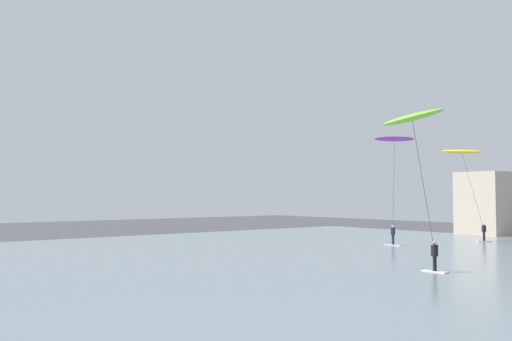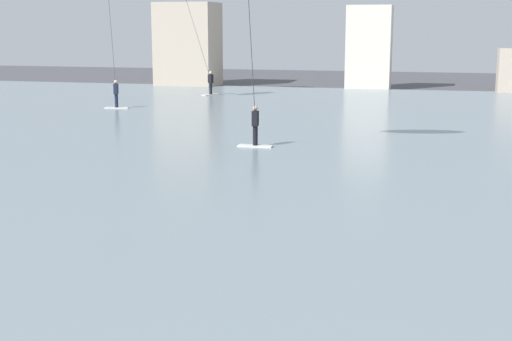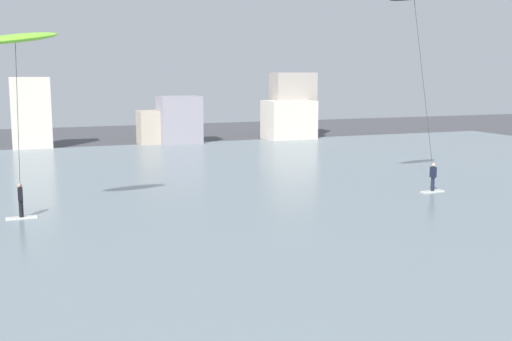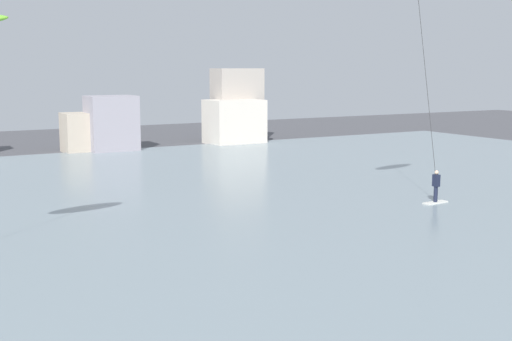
% 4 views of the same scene
% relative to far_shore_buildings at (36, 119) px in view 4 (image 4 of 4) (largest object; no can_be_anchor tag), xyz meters
% --- Properties ---
extents(water_bay, '(84.00, 52.00, 0.10)m').
position_rel_far_shore_buildings_xyz_m(water_bay, '(-1.41, -26.56, -2.78)').
color(water_bay, gray).
rests_on(water_bay, ground).
extents(far_shore_buildings, '(45.11, 4.82, 6.76)m').
position_rel_far_shore_buildings_xyz_m(far_shore_buildings, '(0.00, 0.00, 0.00)').
color(far_shore_buildings, '#B7A893').
rests_on(far_shore_buildings, ground).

